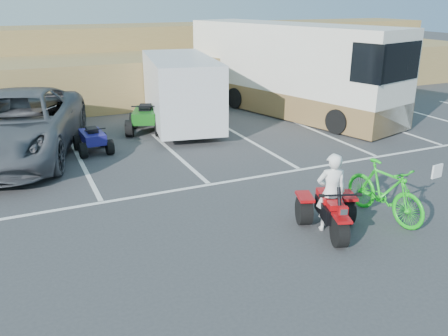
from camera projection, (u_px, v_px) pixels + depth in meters
name	position (u px, v px, depth m)	size (l,w,h in m)	color
ground	(254.00, 224.00, 9.90)	(100.00, 100.00, 0.00)	#373739
parking_stripes	(215.00, 161.00, 13.72)	(28.00, 5.16, 0.01)	white
grass_embankment	(104.00, 65.00, 22.69)	(40.00, 8.50, 3.10)	olive
red_trike_atv	(330.00, 233.00, 9.52)	(1.18, 1.58, 1.02)	#A2090C
rider	(331.00, 192.00, 9.39)	(0.59, 0.39, 1.63)	white
green_dirt_bike	(384.00, 191.00, 9.97)	(0.58, 2.05, 1.23)	#14BF19
grey_pickup	(17.00, 125.00, 13.86)	(3.13, 6.78, 1.88)	#4D4F55
cargo_trailer	(181.00, 90.00, 16.90)	(3.05, 5.64, 2.50)	silver
rv_motorhome	(289.00, 75.00, 19.05)	(4.98, 9.90, 3.45)	silver
quad_atv_blue	(94.00, 152.00, 14.49)	(0.98, 1.31, 0.85)	navy
quad_atv_green	(147.00, 132.00, 16.63)	(1.24, 1.66, 1.08)	#135513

